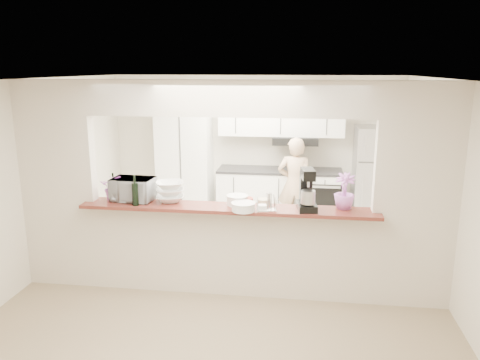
% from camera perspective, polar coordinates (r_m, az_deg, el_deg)
% --- Properties ---
extents(floor, '(6.00, 6.00, 0.00)m').
position_cam_1_polar(floor, '(5.78, -1.37, -13.51)').
color(floor, gray).
rests_on(floor, ground).
extents(tile_overlay, '(5.00, 2.90, 0.01)m').
position_cam_1_polar(tile_overlay, '(7.17, 0.61, -7.87)').
color(tile_overlay, beige).
rests_on(tile_overlay, floor).
extents(partition, '(5.00, 0.15, 2.50)m').
position_cam_1_polar(partition, '(5.27, -1.46, 1.00)').
color(partition, beige).
rests_on(partition, floor).
extents(bar_counter, '(3.40, 0.38, 1.09)m').
position_cam_1_polar(bar_counter, '(5.53, -1.41, -8.21)').
color(bar_counter, beige).
rests_on(bar_counter, floor).
extents(kitchen_cabinets, '(3.15, 0.62, 2.25)m').
position_cam_1_polar(kitchen_cabinets, '(8.04, 0.35, 1.70)').
color(kitchen_cabinets, white).
rests_on(kitchen_cabinets, floor).
extents(refrigerator, '(0.75, 0.70, 1.70)m').
position_cam_1_polar(refrigerator, '(8.02, 16.33, 0.21)').
color(refrigerator, '#B3B3B8').
rests_on(refrigerator, floor).
extents(flower_left, '(0.32, 0.29, 0.31)m').
position_cam_1_polar(flower_left, '(5.75, -15.17, -0.82)').
color(flower_left, '#CF6DA7').
rests_on(flower_left, bar_counter).
extents(wine_bottle_a, '(0.07, 0.07, 0.36)m').
position_cam_1_polar(wine_bottle_a, '(5.45, -12.66, -1.64)').
color(wine_bottle_a, black).
rests_on(wine_bottle_a, bar_counter).
extents(wine_bottle_b, '(0.06, 0.06, 0.32)m').
position_cam_1_polar(wine_bottle_b, '(5.78, -15.16, -1.06)').
color(wine_bottle_b, black).
rests_on(wine_bottle_b, bar_counter).
extents(toaster_oven, '(0.51, 0.36, 0.27)m').
position_cam_1_polar(toaster_oven, '(5.67, -12.91, -1.11)').
color(toaster_oven, '#AFB0B4').
rests_on(toaster_oven, bar_counter).
extents(serving_bowls, '(0.40, 0.40, 0.24)m').
position_cam_1_polar(serving_bowls, '(5.53, -8.53, -1.45)').
color(serving_bowls, white).
rests_on(serving_bowls, bar_counter).
extents(plate_stack_a, '(0.25, 0.25, 0.11)m').
position_cam_1_polar(plate_stack_a, '(5.37, -0.33, -2.46)').
color(plate_stack_a, white).
rests_on(plate_stack_a, bar_counter).
extents(plate_stack_b, '(0.27, 0.27, 0.09)m').
position_cam_1_polar(plate_stack_b, '(5.15, 0.41, -3.28)').
color(plate_stack_b, white).
rests_on(plate_stack_b, bar_counter).
extents(red_bowl, '(0.15, 0.15, 0.07)m').
position_cam_1_polar(red_bowl, '(5.41, 0.80, -2.57)').
color(red_bowl, maroon).
rests_on(red_bowl, bar_counter).
extents(tan_bowl, '(0.15, 0.15, 0.07)m').
position_cam_1_polar(tan_bowl, '(5.39, 2.91, -2.66)').
color(tan_bowl, tan).
rests_on(tan_bowl, bar_counter).
extents(utensil_caddy, '(0.24, 0.16, 0.20)m').
position_cam_1_polar(utensil_caddy, '(5.15, 3.25, -2.85)').
color(utensil_caddy, silver).
rests_on(utensil_caddy, bar_counter).
extents(stand_mixer, '(0.24, 0.34, 0.47)m').
position_cam_1_polar(stand_mixer, '(5.21, 8.17, -1.37)').
color(stand_mixer, black).
rests_on(stand_mixer, bar_counter).
extents(flower_right, '(0.25, 0.25, 0.40)m').
position_cam_1_polar(flower_right, '(5.32, 12.61, -1.33)').
color(flower_right, '#C170D1').
rests_on(flower_right, bar_counter).
extents(person, '(0.60, 0.42, 1.55)m').
position_cam_1_polar(person, '(7.61, 6.69, -0.63)').
color(person, tan).
rests_on(person, floor).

